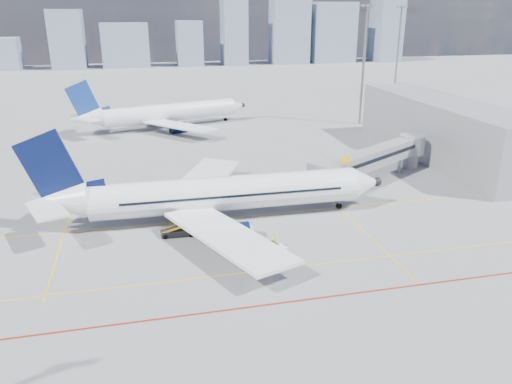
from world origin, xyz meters
TOP-DOWN VIEW (x-y plane):
  - ground at (0.00, 0.00)m, footprint 420.00×420.00m
  - apron_markings at (-0.58, -3.91)m, footprint 90.00×35.12m
  - jet_bridge at (23.51, 16.91)m, footprint 23.55×15.78m
  - terminal_block at (39.95, 26.00)m, footprint 10.00×42.00m
  - floodlight_mast_ne at (38.00, 55.00)m, footprint 3.20×0.61m
  - floodlight_mast_far at (65.00, 90.00)m, footprint 3.20×0.61m
  - distant_skyline at (-3.36, 190.00)m, footprint 243.97×15.15m
  - main_aircraft at (-2.61, 7.91)m, footprint 43.61×38.00m
  - second_aircraft at (-5.54, 60.59)m, footprint 38.90×33.25m
  - baggage_tug at (2.09, -3.50)m, footprint 2.69×2.11m
  - cargo_dolly at (-1.83, -0.24)m, footprint 3.62×1.91m
  - belt_loader at (-7.03, 4.11)m, footprint 5.54×1.69m
  - ramp_worker at (2.68, -1.58)m, footprint 0.63×0.82m

SIDE VIEW (x-z plane):
  - ground at x=0.00m, z-range 0.00..0.00m
  - apron_markings at x=-0.58m, z-range 0.00..0.01m
  - belt_loader at x=-7.03m, z-range -0.54..1.70m
  - baggage_tug at x=2.09m, z-range -0.04..1.63m
  - ramp_worker at x=2.68m, z-range 0.00..2.02m
  - cargo_dolly at x=-1.83m, z-range 0.09..2.00m
  - main_aircraft at x=-2.61m, z-range -3.14..9.57m
  - second_aircraft at x=-5.54m, z-range -2.58..9.02m
  - jet_bridge at x=23.51m, z-range 0.59..6.89m
  - terminal_block at x=39.95m, z-range 0.00..10.00m
  - distant_skyline at x=-3.36m, z-range -2.42..29.48m
  - floodlight_mast_ne at x=38.00m, z-range 0.86..26.31m
  - floodlight_mast_far at x=65.00m, z-range 0.86..26.31m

